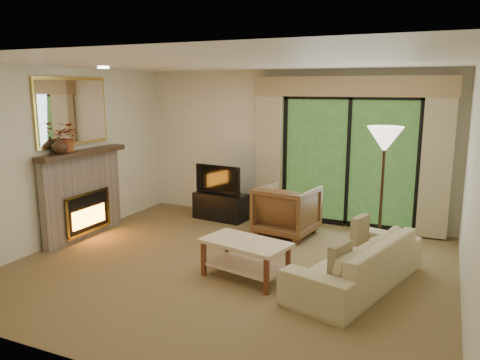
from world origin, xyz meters
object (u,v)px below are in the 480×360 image
at_px(media_console, 221,206).
at_px(sofa, 356,261).
at_px(armchair, 287,210).
at_px(coffee_table, 245,260).

height_order(media_console, sofa, sofa).
distance_m(armchair, sofa, 2.04).
bearing_deg(sofa, armchair, -121.93).
xyz_separation_m(armchair, coffee_table, (0.08, -1.84, -0.16)).
relative_size(sofa, coffee_table, 1.95).
height_order(media_console, coffee_table, coffee_table).
bearing_deg(media_console, sofa, -28.22).
xyz_separation_m(armchair, sofa, (1.36, -1.51, -0.10)).
height_order(armchair, coffee_table, armchair).
bearing_deg(coffee_table, sofa, 26.79).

